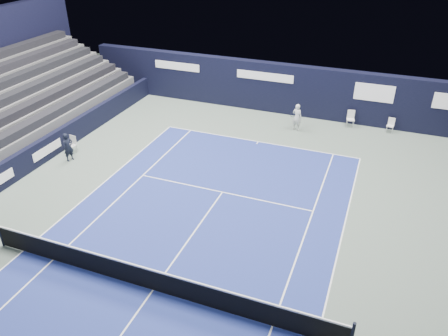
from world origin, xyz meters
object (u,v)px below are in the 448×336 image
object	(u,v)px
folding_chair_back_a	(351,116)
tennis_player	(297,117)
folding_chair_back_b	(391,124)
tennis_net	(152,279)
line_judge_chair	(72,143)

from	to	relation	value
folding_chair_back_a	tennis_player	distance (m)	3.32
folding_chair_back_a	tennis_player	world-z (taller)	tennis_player
folding_chair_back_a	folding_chair_back_b	xyz separation A→B (m)	(2.27, -0.01, -0.17)
tennis_net	tennis_player	distance (m)	14.30
line_judge_chair	tennis_net	world-z (taller)	tennis_net
folding_chair_back_b	line_judge_chair	world-z (taller)	line_judge_chair
line_judge_chair	tennis_net	xyz separation A→B (m)	(8.76, -7.21, -0.02)
folding_chair_back_a	folding_chair_back_b	size ratio (longest dim) A/B	1.16
tennis_player	folding_chair_back_b	bearing A→B (deg)	17.92
tennis_player	folding_chair_back_a	bearing A→B (deg)	30.31
tennis_net	folding_chair_back_b	bearing A→B (deg)	67.08
folding_chair_back_a	tennis_net	world-z (taller)	tennis_net
folding_chair_back_a	tennis_net	xyz separation A→B (m)	(-4.44, -15.88, -0.14)
folding_chair_back_b	line_judge_chair	bearing A→B (deg)	-143.07
folding_chair_back_a	line_judge_chair	size ratio (longest dim) A/B	1.06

